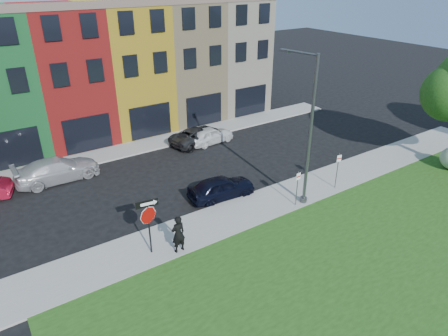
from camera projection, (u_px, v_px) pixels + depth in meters
ground at (284, 237)px, 20.50m from camera, size 120.00×120.00×0.00m
sidewalk_near at (276, 200)px, 23.70m from camera, size 40.00×3.00×0.12m
sidewalk_far at (122, 151)px, 30.16m from camera, size 40.00×2.40×0.12m
rowhouse_block at (94, 69)px, 32.82m from camera, size 30.00×10.12×10.00m
stop_sign at (148, 216)px, 18.34m from camera, size 1.05×0.19×2.90m
man at (178, 234)px, 18.92m from camera, size 0.79×0.58×1.96m
sedan_near at (221, 187)px, 23.82m from camera, size 2.32×4.34×1.39m
parked_car_silver at (57, 170)px, 25.76m from camera, size 2.37×5.35×1.52m
parked_car_dark at (198, 135)px, 31.37m from camera, size 3.97×5.54×1.31m
parked_car_white at (210, 135)px, 31.38m from camera, size 2.23×4.15×1.32m
street_lamp at (307, 132)px, 21.64m from camera, size 0.74×2.56×8.53m
parking_sign_a at (297, 184)px, 22.51m from camera, size 0.32×0.09×2.17m
parking_sign_b at (338, 167)px, 24.32m from camera, size 0.32×0.11×2.35m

